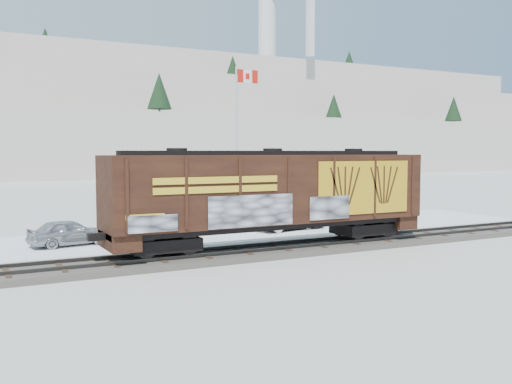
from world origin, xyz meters
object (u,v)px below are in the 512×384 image
hopper_railcar (273,193)px  car_white (286,218)px  flagpole (238,161)px  car_silver (69,232)px  car_dark (290,219)px

hopper_railcar → car_white: 8.23m
flagpole → car_silver: (-14.08, -8.93, -3.45)m
flagpole → car_white: flagpole is taller
hopper_railcar → car_dark: size_ratio=3.43×
hopper_railcar → car_dark: 8.63m
car_silver → car_dark: size_ratio=0.88×
car_white → car_silver: bearing=74.6°
car_dark → flagpole: bearing=-9.9°
flagpole → car_dark: (-0.77, -9.01, -3.47)m
hopper_railcar → car_silver: bearing=140.9°
hopper_railcar → car_white: bearing=54.4°
flagpole → car_white: (-1.19, -9.20, -3.41)m
flagpole → car_white: 9.89m
car_white → car_dark: size_ratio=0.95×
car_silver → hopper_railcar: bearing=-138.8°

